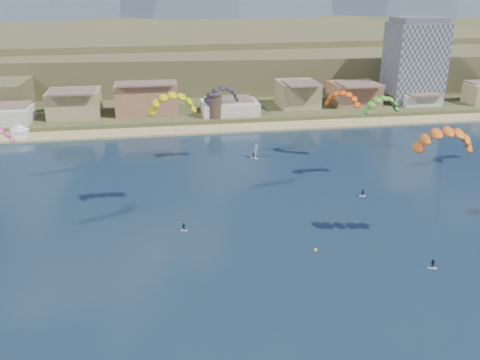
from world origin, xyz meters
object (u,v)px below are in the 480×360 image
object	(u,v)px
watchtower	(214,105)
buoy	(316,250)
apartment_tower	(415,61)
kitesurfer_orange	(445,135)
kitesurfer_yellow	(172,100)
windsurfer	(254,154)
kitesurfer_green	(382,103)

from	to	relation	value
watchtower	buoy	xyz separation A→B (m)	(7.01, -94.38, -6.26)
watchtower	buoy	distance (m)	94.85
watchtower	apartment_tower	bearing A→B (deg)	9.93
apartment_tower	watchtower	world-z (taller)	apartment_tower
apartment_tower	watchtower	bearing A→B (deg)	-170.07
watchtower	kitesurfer_orange	xyz separation A→B (m)	(29.33, -94.97, 14.69)
apartment_tower	kitesurfer_yellow	size ratio (longest dim) A/B	1.19
kitesurfer_yellow	windsurfer	distance (m)	46.37
kitesurfer_orange	kitesurfer_green	xyz separation A→B (m)	(2.88, 32.47, -1.31)
windsurfer	apartment_tower	bearing A→B (deg)	36.27
kitesurfer_yellow	buoy	bearing A→B (deg)	-41.69
kitesurfer_orange	windsurfer	xyz separation A→B (m)	(-23.09, 54.85, -19.77)
apartment_tower	buoy	size ratio (longest dim) A/B	50.53
kitesurfer_orange	kitesurfer_green	distance (m)	32.63
kitesurfer_yellow	windsurfer	xyz separation A→B (m)	(23.36, 32.77, -23.03)
watchtower	kitesurfer_green	distance (m)	71.57
kitesurfer_yellow	kitesurfer_orange	xyz separation A→B (m)	(46.46, -22.08, -3.26)
kitesurfer_green	windsurfer	size ratio (longest dim) A/B	5.66
buoy	windsurfer	bearing A→B (deg)	90.82
apartment_tower	kitesurfer_orange	bearing A→B (deg)	-114.94
apartment_tower	kitesurfer_orange	xyz separation A→B (m)	(-50.67, -108.97, 3.24)
windsurfer	buoy	size ratio (longest dim) A/B	6.39
windsurfer	buoy	xyz separation A→B (m)	(0.77, -54.26, -1.18)
apartment_tower	kitesurfer_orange	world-z (taller)	apartment_tower
kitesurfer_yellow	buoy	distance (m)	40.38
kitesurfer_yellow	kitesurfer_green	xyz separation A→B (m)	(49.34, 10.39, -4.57)
apartment_tower	kitesurfer_green	xyz separation A→B (m)	(-47.79, -76.50, 1.93)
kitesurfer_orange	buoy	xyz separation A→B (m)	(-22.32, 0.58, -20.95)
watchtower	kitesurfer_green	size ratio (longest dim) A/B	0.38
apartment_tower	windsurfer	distance (m)	92.97
watchtower	kitesurfer_orange	bearing A→B (deg)	-72.84
kitesurfer_green	kitesurfer_yellow	bearing A→B (deg)	-168.11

